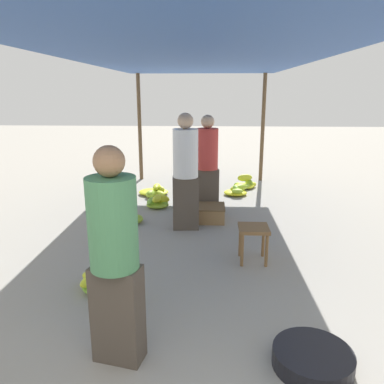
# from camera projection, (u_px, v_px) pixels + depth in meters

# --- Properties ---
(canopy_post_back_left) EXTENTS (0.08, 0.08, 2.28)m
(canopy_post_back_left) POSITION_uv_depth(u_px,v_px,m) (140.00, 128.00, 8.14)
(canopy_post_back_left) COLOR brown
(canopy_post_back_left) RESTS_ON ground
(canopy_post_back_right) EXTENTS (0.08, 0.08, 2.28)m
(canopy_post_back_right) POSITION_uv_depth(u_px,v_px,m) (263.00, 129.00, 8.02)
(canopy_post_back_right) COLOR brown
(canopy_post_back_right) RESTS_ON ground
(canopy_tarp) EXTENTS (3.06, 6.71, 0.04)m
(canopy_tarp) POSITION_uv_depth(u_px,v_px,m) (195.00, 59.00, 4.74)
(canopy_tarp) COLOR #33569E
(canopy_tarp) RESTS_ON canopy_post_front_left
(vendor_foreground) EXTENTS (0.40, 0.40, 1.58)m
(vendor_foreground) POSITION_uv_depth(u_px,v_px,m) (115.00, 256.00, 2.56)
(vendor_foreground) COLOR #4C4238
(vendor_foreground) RESTS_ON ground
(stool) EXTENTS (0.34, 0.34, 0.42)m
(stool) POSITION_uv_depth(u_px,v_px,m) (253.00, 234.00, 4.27)
(stool) COLOR brown
(stool) RESTS_ON ground
(basin_black) EXTENTS (0.57, 0.57, 0.13)m
(basin_black) POSITION_uv_depth(u_px,v_px,m) (313.00, 359.00, 2.67)
(basin_black) COLOR black
(basin_black) RESTS_ON ground
(banana_pile_left_0) EXTENTS (0.60, 0.46, 0.28)m
(banana_pile_left_0) POSITION_uv_depth(u_px,v_px,m) (105.00, 282.00, 3.72)
(banana_pile_left_0) COLOR #C4D329
(banana_pile_left_0) RESTS_ON ground
(banana_pile_left_1) EXTENTS (0.42, 0.51, 0.24)m
(banana_pile_left_1) POSITION_uv_depth(u_px,v_px,m) (158.00, 202.00, 6.36)
(banana_pile_left_1) COLOR #79B536
(banana_pile_left_1) RESTS_ON ground
(banana_pile_left_2) EXTENTS (0.42, 0.49, 0.20)m
(banana_pile_left_2) POSITION_uv_depth(u_px,v_px,m) (131.00, 218.00, 5.60)
(banana_pile_left_2) COLOR #92BF32
(banana_pile_left_2) RESTS_ON ground
(banana_pile_left_3) EXTENTS (0.56, 0.62, 0.20)m
(banana_pile_left_3) POSITION_uv_depth(u_px,v_px,m) (155.00, 191.00, 7.13)
(banana_pile_left_3) COLOR #9BC230
(banana_pile_left_3) RESTS_ON ground
(banana_pile_right_0) EXTENTS (0.49, 0.43, 0.20)m
(banana_pile_right_0) POSITION_uv_depth(u_px,v_px,m) (237.00, 191.00, 7.11)
(banana_pile_right_0) COLOR #9EC430
(banana_pile_right_0) RESTS_ON ground
(banana_pile_right_1) EXTENTS (0.49, 0.47, 0.29)m
(banana_pile_right_1) POSITION_uv_depth(u_px,v_px,m) (245.00, 184.00, 7.62)
(banana_pile_right_1) COLOR #96C031
(banana_pile_right_1) RESTS_ON ground
(crate_near) EXTENTS (0.46, 0.46, 0.24)m
(crate_near) POSITION_uv_depth(u_px,v_px,m) (210.00, 213.00, 5.70)
(crate_near) COLOR olive
(crate_near) RESTS_ON ground
(shopper_walking_mid) EXTENTS (0.40, 0.40, 1.57)m
(shopper_walking_mid) POSITION_uv_depth(u_px,v_px,m) (207.00, 164.00, 5.87)
(shopper_walking_mid) COLOR #4C4238
(shopper_walking_mid) RESTS_ON ground
(shopper_walking_far) EXTENTS (0.38, 0.38, 1.64)m
(shopper_walking_far) POSITION_uv_depth(u_px,v_px,m) (186.00, 171.00, 5.18)
(shopper_walking_far) COLOR #4C4238
(shopper_walking_far) RESTS_ON ground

